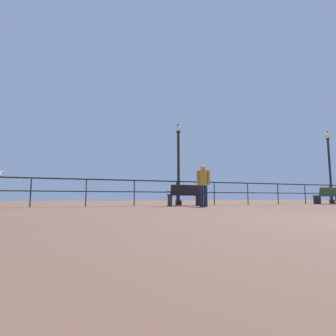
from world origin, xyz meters
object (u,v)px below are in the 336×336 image
at_px(bench_near_left, 185,194).
at_px(bench_near_right, 330,195).
at_px(lamppost_center, 178,163).
at_px(lamppost_right, 329,161).
at_px(person_by_bench, 203,183).

height_order(bench_near_left, bench_near_right, bench_near_right).
distance_m(lamppost_center, lamppost_right, 9.93).
distance_m(bench_near_left, lamppost_right, 10.26).
bearing_deg(bench_near_right, lamppost_center, 173.80).
bearing_deg(lamppost_right, bench_near_left, -174.79).
height_order(bench_near_right, lamppost_center, lamppost_center).
relative_size(lamppost_right, person_by_bench, 2.76).
bearing_deg(lamppost_right, lamppost_center, 180.00).
distance_m(lamppost_center, person_by_bench, 2.41).
distance_m(bench_near_right, lamppost_center, 8.68).
bearing_deg(bench_near_left, bench_near_right, -0.08).
height_order(bench_near_right, person_by_bench, person_by_bench).
bearing_deg(person_by_bench, lamppost_center, 91.76).
bearing_deg(lamppost_center, person_by_bench, -88.24).
bearing_deg(lamppost_center, bench_near_right, -6.20).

